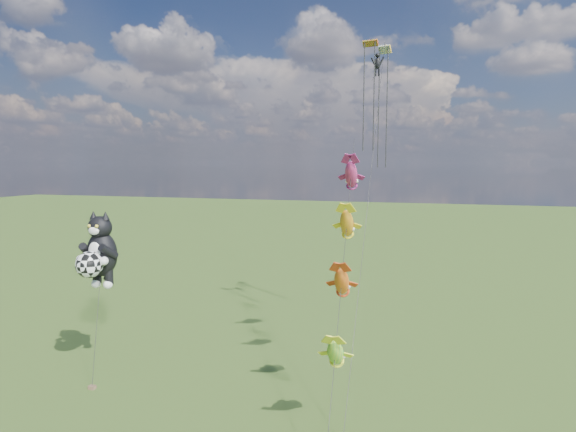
# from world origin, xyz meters

# --- Properties ---
(ground) EXTENTS (300.00, 300.00, 0.00)m
(ground) POSITION_xyz_m (0.00, 0.00, 0.00)
(ground) COLOR #1F3C0F
(cat_kite_rig) EXTENTS (2.52, 4.09, 10.62)m
(cat_kite_rig) POSITION_xyz_m (-3.32, 4.70, 7.99)
(cat_kite_rig) COLOR brown
(cat_kite_rig) RESTS_ON ground
(fish_windsock_rig) EXTENTS (1.84, 15.91, 15.39)m
(fish_windsock_rig) POSITION_xyz_m (12.52, 5.80, 8.64)
(fish_windsock_rig) COLOR brown
(fish_windsock_rig) RESTS_ON ground
(parafoil_rig) EXTENTS (1.80, 17.55, 23.05)m
(parafoil_rig) POSITION_xyz_m (13.07, 15.65, 20.03)
(parafoil_rig) COLOR brown
(parafoil_rig) RESTS_ON ground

